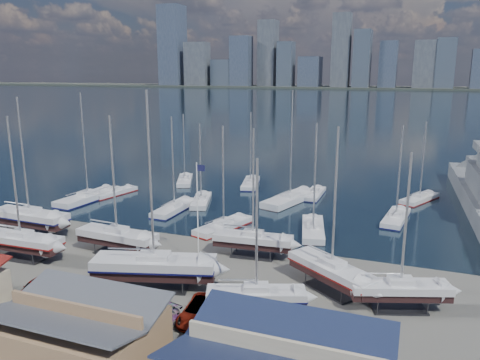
% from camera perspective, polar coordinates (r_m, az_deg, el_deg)
% --- Properties ---
extents(ground, '(1400.00, 1400.00, 0.00)m').
position_cam_1_polar(ground, '(51.53, -7.60, -10.88)').
color(ground, '#605E59').
rests_on(ground, ground).
extents(water, '(1400.00, 600.00, 0.40)m').
position_cam_1_polar(water, '(352.63, 17.20, 9.09)').
color(water, '#192B3A').
rests_on(water, ground).
extents(far_shore, '(1400.00, 80.00, 2.20)m').
position_cam_1_polar(far_shore, '(612.01, 18.91, 10.54)').
color(far_shore, '#2D332D').
rests_on(far_shore, ground).
extents(skyline, '(639.14, 43.80, 107.69)m').
position_cam_1_polar(skyline, '(606.08, 18.39, 14.16)').
color(skyline, '#475166').
rests_on(skyline, far_shore).
extents(shed_grey, '(12.60, 8.40, 4.17)m').
position_cam_1_polar(shed_grey, '(38.80, -19.39, -16.50)').
color(shed_grey, '#8C6B4C').
rests_on(shed_grey, ground).
extents(sailboat_cradle_0, '(11.16, 3.35, 17.78)m').
position_cam_1_polar(sailboat_cradle_0, '(67.51, -24.26, -4.16)').
color(sailboat_cradle_0, '#2D2D33').
rests_on(sailboat_cradle_0, ground).
extents(sailboat_cradle_1, '(10.14, 3.15, 16.22)m').
position_cam_1_polar(sailboat_cradle_1, '(58.91, -25.13, -6.76)').
color(sailboat_cradle_1, '#2D2D33').
rests_on(sailboat_cradle_1, ground).
extents(sailboat_cradle_2, '(10.03, 3.34, 16.12)m').
position_cam_1_polar(sailboat_cradle_2, '(56.61, -14.76, -6.70)').
color(sailboat_cradle_2, '#2D2D33').
rests_on(sailboat_cradle_2, ground).
extents(sailboat_cradle_3, '(12.53, 6.66, 19.24)m').
position_cam_1_polar(sailboat_cradle_3, '(47.21, -10.40, -10.33)').
color(sailboat_cradle_3, '#2D2D33').
rests_on(sailboat_cradle_3, ground).
extents(sailboat_cradle_4, '(9.21, 3.32, 14.83)m').
position_cam_1_polar(sailboat_cradle_4, '(53.97, 1.58, -7.32)').
color(sailboat_cradle_4, '#2D2D33').
rests_on(sailboat_cradle_4, ground).
extents(sailboat_cradle_5, '(8.90, 5.25, 14.06)m').
position_cam_1_polar(sailboat_cradle_5, '(41.48, 1.98, -13.96)').
color(sailboat_cradle_5, '#2D2D33').
rests_on(sailboat_cradle_5, ground).
extents(sailboat_cradle_6, '(9.70, 8.02, 16.04)m').
position_cam_1_polar(sailboat_cradle_6, '(46.73, 11.11, -10.83)').
color(sailboat_cradle_6, '#2D2D33').
rests_on(sailboat_cradle_6, ground).
extents(sailboat_cradle_7, '(8.99, 5.15, 14.30)m').
position_cam_1_polar(sailboat_cradle_7, '(44.88, 18.95, -12.49)').
color(sailboat_cradle_7, '#2D2D33').
rests_on(sailboat_cradle_7, ground).
extents(sailboat_moored_0, '(4.59, 12.59, 18.43)m').
position_cam_1_polar(sailboat_moored_0, '(81.26, -18.01, -2.20)').
color(sailboat_moored_0, black).
rests_on(sailboat_moored_0, water).
extents(sailboat_moored_1, '(4.27, 8.90, 12.83)m').
position_cam_1_polar(sailboat_moored_1, '(83.79, -15.00, -1.55)').
color(sailboat_moored_1, black).
rests_on(sailboat_moored_1, water).
extents(sailboat_moored_2, '(6.00, 9.38, 13.77)m').
position_cam_1_polar(sailboat_moored_2, '(90.26, -6.73, -0.14)').
color(sailboat_moored_2, black).
rests_on(sailboat_moored_2, water).
extents(sailboat_moored_3, '(3.01, 10.14, 15.09)m').
position_cam_1_polar(sailboat_moored_3, '(72.28, -8.00, -3.54)').
color(sailboat_moored_3, black).
rests_on(sailboat_moored_3, water).
extents(sailboat_moored_4, '(5.20, 9.30, 13.54)m').
position_cam_1_polar(sailboat_moored_4, '(75.91, -4.75, -2.64)').
color(sailboat_moored_4, black).
rests_on(sailboat_moored_4, water).
extents(sailboat_moored_5, '(4.81, 9.94, 14.33)m').
position_cam_1_polar(sailboat_moored_5, '(87.32, 1.30, -0.51)').
color(sailboat_moored_5, black).
rests_on(sailboat_moored_5, water).
extents(sailboat_moored_6, '(5.60, 10.19, 14.68)m').
position_cam_1_polar(sailboat_moored_6, '(63.59, -2.00, -5.75)').
color(sailboat_moored_6, black).
rests_on(sailboat_moored_6, water).
extents(sailboat_moored_7, '(7.00, 12.98, 18.87)m').
position_cam_1_polar(sailboat_moored_7, '(76.73, 6.12, -2.49)').
color(sailboat_moored_7, black).
rests_on(sailboat_moored_7, water).
extents(sailboat_moored_8, '(2.53, 8.81, 13.14)m').
position_cam_1_polar(sailboat_moored_8, '(80.95, 9.06, -1.77)').
color(sailboat_moored_8, black).
rests_on(sailboat_moored_8, water).
extents(sailboat_moored_9, '(4.97, 10.37, 15.10)m').
position_cam_1_polar(sailboat_moored_9, '(62.96, 8.89, -6.09)').
color(sailboat_moored_9, black).
rests_on(sailboat_moored_9, water).
extents(sailboat_moored_10, '(3.82, 9.85, 14.35)m').
position_cam_1_polar(sailboat_moored_10, '(70.54, 18.46, -4.53)').
color(sailboat_moored_10, black).
rests_on(sailboat_moored_10, water).
extents(sailboat_moored_11, '(6.36, 9.37, 13.72)m').
position_cam_1_polar(sailboat_moored_11, '(82.41, 21.04, -2.23)').
color(sailboat_moored_11, black).
rests_on(sailboat_moored_11, water).
extents(car_a, '(2.15, 4.55, 1.51)m').
position_cam_1_polar(car_a, '(49.74, -23.67, -11.89)').
color(car_a, gray).
rests_on(car_a, ground).
extents(car_b, '(4.94, 2.87, 1.54)m').
position_cam_1_polar(car_b, '(44.58, -19.51, -14.46)').
color(car_b, gray).
rests_on(car_b, ground).
extents(car_c, '(3.28, 6.05, 1.61)m').
position_cam_1_polar(car_c, '(41.80, -4.98, -15.58)').
color(car_c, gray).
rests_on(car_c, ground).
extents(car_d, '(3.36, 5.83, 1.59)m').
position_cam_1_polar(car_d, '(40.31, -10.67, -16.96)').
color(car_d, gray).
rests_on(car_d, ground).
extents(flagpole, '(1.01, 0.12, 11.43)m').
position_cam_1_polar(flagpole, '(50.92, -5.13, -3.26)').
color(flagpole, white).
rests_on(flagpole, ground).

